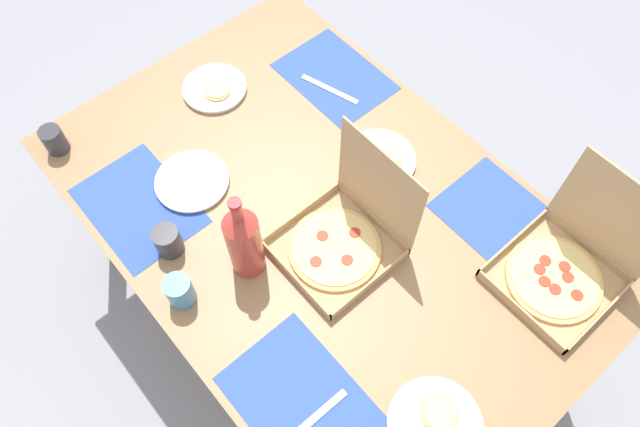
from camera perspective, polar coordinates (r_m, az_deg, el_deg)
The scene contains 18 objects.
ground_plane at distance 2.34m, azimuth 0.00°, elevation -8.99°, with size 6.00×6.00×0.00m, color gray.
dining_table at distance 1.75m, azimuth 0.00°, elevation -1.53°, with size 1.59×1.05×0.74m.
placemat_near_left at distance 1.76m, azimuth -17.13°, elevation 0.71°, with size 0.36×0.26×0.00m, color #2D4C9E.
placemat_near_right at distance 1.48m, azimuth -1.94°, elevation -17.59°, with size 0.36×0.26×0.00m, color #2D4C9E.
placemat_far_left at distance 1.98m, azimuth 1.42°, elevation 13.11°, with size 0.36×0.26×0.00m, color #2D4C9E.
placemat_far_right at distance 1.74m, azimuth 17.37°, elevation -0.69°, with size 0.36×0.26×0.00m, color #2D4C9E.
pizza_box_center at distance 1.67m, azimuth 22.74°, elevation -4.64°, with size 0.29×0.29×0.33m.
pizza_box_corner_left at distance 1.58m, azimuth 2.36°, elevation -2.10°, with size 0.29×0.29×0.32m.
plate_middle at distance 1.76m, azimuth -12.26°, elevation 3.05°, with size 0.22×0.22×0.02m.
plate_near_right at distance 1.49m, azimuth 11.10°, elevation -19.36°, with size 0.23×0.23×0.03m.
plate_far_right at distance 1.77m, azimuth 5.79°, elevation 5.18°, with size 0.22×0.22×0.03m.
plate_far_left at distance 1.96m, azimuth -10.13°, elevation 11.80°, with size 0.21×0.21×0.03m.
soda_bottle at distance 1.49m, azimuth -7.38°, elevation -2.67°, with size 0.09×0.09×0.32m.
cup_dark at distance 1.93m, azimuth -24.33°, elevation 6.50°, with size 0.07×0.07×0.09m, color #333338.
cup_red at distance 1.56m, azimuth -13.41°, elevation -7.32°, with size 0.07×0.07×0.09m, color teal.
cup_spare at distance 1.63m, azimuth -14.50°, elevation -2.59°, with size 0.07×0.07×0.09m, color #333338.
knife_by_near_left at distance 1.47m, azimuth -0.83°, elevation -19.41°, with size 0.21×0.02×0.01m, color #B7B7BC.
knife_by_far_left at distance 1.94m, azimuth 0.94°, elevation 11.92°, with size 0.21×0.02×0.01m, color #B7B7BC.
Camera 1 is at (0.63, -0.54, 2.18)m, focal length 33.07 mm.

